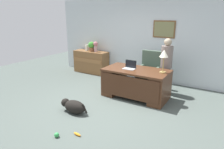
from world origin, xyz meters
TOP-DOWN VIEW (x-y plane):
  - ground_plane at (0.00, 0.00)m, footprint 12.00×12.00m
  - back_wall at (0.00, 2.60)m, footprint 7.00×0.16m
  - desk at (0.44, 0.92)m, footprint 1.72×0.93m
  - credenza at (-2.06, 2.25)m, footprint 1.35×0.50m
  - armchair at (0.47, 1.83)m, footprint 0.60×0.59m
  - person_standing at (1.02, 1.67)m, footprint 0.32×0.32m
  - dog_lying at (-0.39, -0.66)m, footprint 0.74×0.31m
  - laptop at (0.25, 0.92)m, footprint 0.32×0.22m
  - desk_lamp at (1.13, 1.01)m, footprint 0.22×0.22m
  - vase_with_flowers at (-1.83, 2.25)m, footprint 0.17×0.17m
  - vase_empty at (-2.25, 2.25)m, footprint 0.12×0.12m
  - potted_plant at (-2.02, 2.25)m, footprint 0.24×0.24m
  - dog_toy_ball at (0.00, -1.58)m, footprint 0.09×0.09m
  - dog_toy_bone at (0.29, -1.34)m, footprint 0.19×0.07m

SIDE VIEW (x-z plane):
  - ground_plane at x=0.00m, z-range 0.00..0.00m
  - dog_toy_bone at x=0.29m, z-range 0.00..0.05m
  - dog_toy_ball at x=0.00m, z-range 0.00..0.09m
  - dog_lying at x=-0.39m, z-range 0.01..0.31m
  - credenza at x=-2.06m, z-range 0.00..0.84m
  - desk at x=0.44m, z-range 0.03..0.81m
  - armchair at x=0.47m, z-range -0.07..1.07m
  - person_standing at x=1.02m, z-range 0.02..1.59m
  - laptop at x=0.25m, z-range 0.73..0.95m
  - vase_empty at x=-2.25m, z-range 0.84..1.06m
  - potted_plant at x=-2.02m, z-range 0.85..1.21m
  - vase_with_flowers at x=-1.83m, z-range 0.86..1.24m
  - desk_lamp at x=1.13m, z-range 0.95..1.53m
  - back_wall at x=0.00m, z-range 0.00..2.70m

